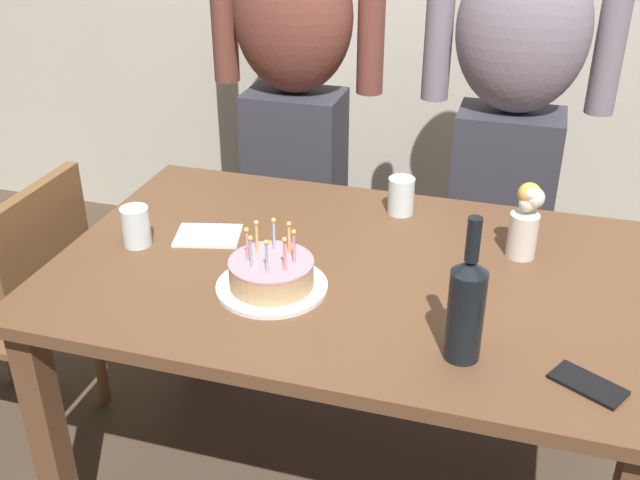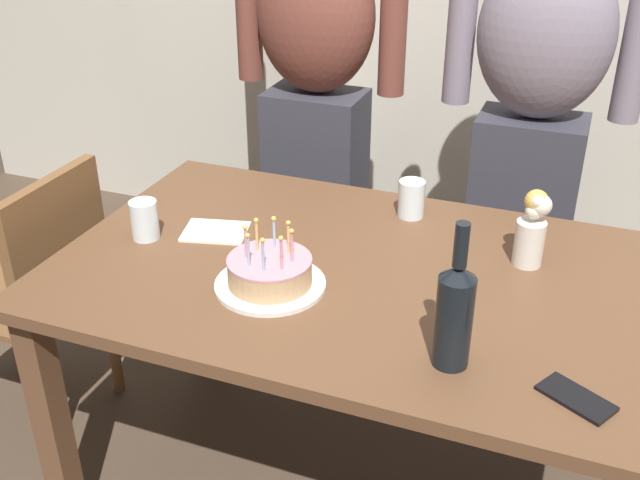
{
  "view_description": "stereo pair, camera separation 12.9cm",
  "coord_description": "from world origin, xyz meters",
  "px_view_note": "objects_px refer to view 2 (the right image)",
  "views": [
    {
      "loc": [
        0.4,
        -1.6,
        1.71
      ],
      "look_at": [
        -0.06,
        -0.06,
        0.84
      ],
      "focal_mm": 42.36,
      "sensor_mm": 36.0,
      "label": 1
    },
    {
      "loc": [
        0.52,
        -1.56,
        1.71
      ],
      "look_at": [
        -0.06,
        -0.06,
        0.84
      ],
      "focal_mm": 42.36,
      "sensor_mm": 36.0,
      "label": 2
    }
  ],
  "objects_px": {
    "wine_bottle": "(454,312)",
    "person_woman_cardigan": "(532,131)",
    "flower_vase": "(533,226)",
    "napkin_stack": "(216,232)",
    "birthday_cake": "(270,274)",
    "person_man_bearded": "(316,105)",
    "dining_chair": "(39,284)",
    "water_glass_near": "(144,220)",
    "cell_phone": "(576,398)",
    "water_glass_far": "(411,199)"
  },
  "relations": [
    {
      "from": "cell_phone",
      "to": "flower_vase",
      "type": "relative_size",
      "value": 0.72
    },
    {
      "from": "wine_bottle",
      "to": "napkin_stack",
      "type": "height_order",
      "value": "wine_bottle"
    },
    {
      "from": "dining_chair",
      "to": "person_man_bearded",
      "type": "bearing_deg",
      "value": 147.56
    },
    {
      "from": "birthday_cake",
      "to": "wine_bottle",
      "type": "distance_m",
      "value": 0.5
    },
    {
      "from": "wine_bottle",
      "to": "person_woman_cardigan",
      "type": "height_order",
      "value": "person_woman_cardigan"
    },
    {
      "from": "birthday_cake",
      "to": "napkin_stack",
      "type": "height_order",
      "value": "birthday_cake"
    },
    {
      "from": "napkin_stack",
      "to": "flower_vase",
      "type": "xyz_separation_m",
      "value": [
        0.82,
        0.14,
        0.1
      ]
    },
    {
      "from": "water_glass_near",
      "to": "person_man_bearded",
      "type": "relative_size",
      "value": 0.06
    },
    {
      "from": "birthday_cake",
      "to": "person_woman_cardigan",
      "type": "xyz_separation_m",
      "value": [
        0.48,
        0.96,
        0.1
      ]
    },
    {
      "from": "cell_phone",
      "to": "dining_chair",
      "type": "xyz_separation_m",
      "value": [
        -1.54,
        0.26,
        -0.23
      ]
    },
    {
      "from": "person_woman_cardigan",
      "to": "dining_chair",
      "type": "relative_size",
      "value": 1.9
    },
    {
      "from": "napkin_stack",
      "to": "cell_phone",
      "type": "bearing_deg",
      "value": -20.49
    },
    {
      "from": "napkin_stack",
      "to": "person_man_bearded",
      "type": "bearing_deg",
      "value": 90.15
    },
    {
      "from": "flower_vase",
      "to": "water_glass_near",
      "type": "bearing_deg",
      "value": -166.86
    },
    {
      "from": "birthday_cake",
      "to": "person_man_bearded",
      "type": "height_order",
      "value": "person_man_bearded"
    },
    {
      "from": "wine_bottle",
      "to": "person_woman_cardigan",
      "type": "relative_size",
      "value": 0.2
    },
    {
      "from": "birthday_cake",
      "to": "water_glass_far",
      "type": "bearing_deg",
      "value": 66.57
    },
    {
      "from": "birthday_cake",
      "to": "napkin_stack",
      "type": "distance_m",
      "value": 0.33
    },
    {
      "from": "person_man_bearded",
      "to": "wine_bottle",
      "type": "bearing_deg",
      "value": 123.54
    },
    {
      "from": "water_glass_near",
      "to": "person_woman_cardigan",
      "type": "bearing_deg",
      "value": 43.37
    },
    {
      "from": "water_glass_near",
      "to": "flower_vase",
      "type": "height_order",
      "value": "flower_vase"
    },
    {
      "from": "person_man_bearded",
      "to": "dining_chair",
      "type": "xyz_separation_m",
      "value": [
        -0.55,
        -0.87,
        -0.36
      ]
    },
    {
      "from": "flower_vase",
      "to": "person_woman_cardigan",
      "type": "distance_m",
      "value": 0.63
    },
    {
      "from": "birthday_cake",
      "to": "water_glass_far",
      "type": "height_order",
      "value": "birthday_cake"
    },
    {
      "from": "person_man_bearded",
      "to": "dining_chair",
      "type": "distance_m",
      "value": 1.09
    },
    {
      "from": "birthday_cake",
      "to": "water_glass_near",
      "type": "xyz_separation_m",
      "value": [
        -0.42,
        0.11,
        0.02
      ]
    },
    {
      "from": "water_glass_near",
      "to": "person_woman_cardigan",
      "type": "relative_size",
      "value": 0.06
    },
    {
      "from": "birthday_cake",
      "to": "water_glass_near",
      "type": "distance_m",
      "value": 0.43
    },
    {
      "from": "napkin_stack",
      "to": "dining_chair",
      "type": "distance_m",
      "value": 0.61
    },
    {
      "from": "birthday_cake",
      "to": "napkin_stack",
      "type": "xyz_separation_m",
      "value": [
        -0.26,
        0.2,
        -0.03
      ]
    },
    {
      "from": "dining_chair",
      "to": "birthday_cake",
      "type": "bearing_deg",
      "value": 83.58
    },
    {
      "from": "water_glass_far",
      "to": "dining_chair",
      "type": "relative_size",
      "value": 0.12
    },
    {
      "from": "water_glass_far",
      "to": "napkin_stack",
      "type": "distance_m",
      "value": 0.56
    },
    {
      "from": "water_glass_far",
      "to": "wine_bottle",
      "type": "height_order",
      "value": "wine_bottle"
    },
    {
      "from": "water_glass_far",
      "to": "flower_vase",
      "type": "height_order",
      "value": "flower_vase"
    },
    {
      "from": "water_glass_far",
      "to": "wine_bottle",
      "type": "distance_m",
      "value": 0.69
    },
    {
      "from": "water_glass_far",
      "to": "person_woman_cardigan",
      "type": "relative_size",
      "value": 0.06
    },
    {
      "from": "wine_bottle",
      "to": "flower_vase",
      "type": "relative_size",
      "value": 1.61
    },
    {
      "from": "wine_bottle",
      "to": "person_man_bearded",
      "type": "bearing_deg",
      "value": 123.54
    },
    {
      "from": "person_woman_cardigan",
      "to": "water_glass_near",
      "type": "bearing_deg",
      "value": 43.37
    },
    {
      "from": "flower_vase",
      "to": "napkin_stack",
      "type": "bearing_deg",
      "value": -170.44
    },
    {
      "from": "cell_phone",
      "to": "napkin_stack",
      "type": "bearing_deg",
      "value": -171.49
    },
    {
      "from": "person_woman_cardigan",
      "to": "birthday_cake",
      "type": "bearing_deg",
      "value": 63.37
    },
    {
      "from": "person_man_bearded",
      "to": "cell_phone",
      "type": "bearing_deg",
      "value": 131.1
    },
    {
      "from": "water_glass_near",
      "to": "person_woman_cardigan",
      "type": "xyz_separation_m",
      "value": [
        0.9,
        0.85,
        0.08
      ]
    },
    {
      "from": "water_glass_near",
      "to": "flower_vase",
      "type": "distance_m",
      "value": 1.01
    },
    {
      "from": "cell_phone",
      "to": "dining_chair",
      "type": "bearing_deg",
      "value": -160.47
    },
    {
      "from": "water_glass_near",
      "to": "dining_chair",
      "type": "distance_m",
      "value": 0.48
    },
    {
      "from": "person_woman_cardigan",
      "to": "dining_chair",
      "type": "height_order",
      "value": "person_woman_cardigan"
    },
    {
      "from": "water_glass_near",
      "to": "napkin_stack",
      "type": "xyz_separation_m",
      "value": [
        0.16,
        0.09,
        -0.05
      ]
    }
  ]
}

